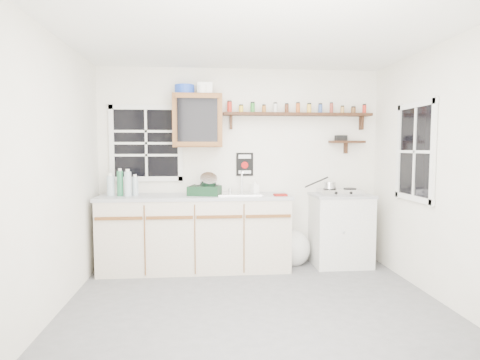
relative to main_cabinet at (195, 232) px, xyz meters
name	(u,v)px	position (x,y,z in m)	size (l,w,h in m)	color
room	(257,175)	(0.58, -1.30, 0.79)	(3.64, 3.24, 2.54)	#565659
main_cabinet	(195,232)	(0.00, 0.00, 0.00)	(2.31, 0.63, 0.92)	#B9AD99
right_cabinet	(340,229)	(1.83, 0.03, -0.01)	(0.73, 0.57, 0.91)	silver
sink	(239,194)	(0.54, 0.01, 0.47)	(0.52, 0.44, 0.29)	silver
upper_cabinet	(198,121)	(0.03, 0.14, 1.36)	(0.60, 0.32, 0.65)	brown
upper_cabinet_clutter	(193,89)	(-0.01, 0.14, 1.75)	(0.46, 0.24, 0.14)	#1B3DAF
spice_shelf	(297,113)	(1.29, 0.21, 1.47)	(1.91, 0.18, 0.35)	black
secondary_shelf	(345,141)	(1.94, 0.22, 1.12)	(0.45, 0.16, 0.24)	black
warning_sign	(245,164)	(0.63, 0.29, 0.82)	(0.22, 0.02, 0.30)	black
window_back	(146,143)	(-0.62, 0.29, 1.09)	(0.93, 0.03, 0.98)	black
window_right	(415,152)	(2.37, -0.75, 0.99)	(0.03, 0.78, 1.08)	black
water_bottles	(123,184)	(-0.86, -0.01, 0.60)	(0.37, 0.15, 0.33)	#A2B6BE
dish_rack	(206,188)	(0.13, -0.02, 0.55)	(0.43, 0.36, 0.28)	black
soap_bottle	(255,187)	(0.74, 0.05, 0.55)	(0.08, 0.08, 0.18)	silver
rag	(280,195)	(1.02, -0.17, 0.47)	(0.15, 0.13, 0.02)	maroon
hotplate	(340,192)	(1.81, 0.01, 0.48)	(0.53, 0.29, 0.08)	silver
saucepan	(329,185)	(1.67, 0.01, 0.56)	(0.37, 0.21, 0.16)	silver
trash_bag	(293,248)	(1.24, 0.10, -0.25)	(0.44, 0.39, 0.50)	silver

